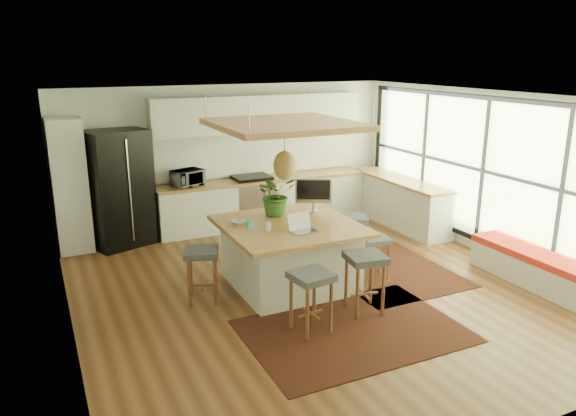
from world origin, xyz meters
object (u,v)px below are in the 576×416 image
stool_near_left (311,304)px  island_plant (276,198)px  stool_near_right (364,286)px  stool_right_back (351,243)px  stool_left_side (202,277)px  microwave (188,176)px  stool_right_front (375,255)px  island (289,255)px  laptop (304,224)px  monitor (313,195)px  fridge (119,193)px

stool_near_left → island_plant: (0.38, 1.86, 0.83)m
stool_near_right → island_plant: bearing=106.4°
stool_right_back → stool_left_side: 2.56m
stool_right_back → microwave: microwave is taller
stool_right_back → stool_left_side: bearing=-172.8°
stool_right_back → stool_near_left: bearing=-133.5°
microwave → island_plant: (0.69, -2.39, 0.08)m
island_plant → stool_right_front: bearing=-32.7°
island → stool_left_side: size_ratio=2.47×
stool_left_side → stool_near_left: bearing=-55.9°
laptop → microwave: 3.37m
stool_right_front → monitor: size_ratio=1.13×
island → stool_right_back: bearing=14.7°
microwave → stool_near_left: bearing=-106.4°
stool_right_front → stool_left_side: bearing=172.8°
stool_near_left → microwave: microwave is taller
stool_right_front → laptop: (-1.25, -0.10, 0.70)m
fridge → stool_left_side: bearing=-96.5°
fridge → island_plant: size_ratio=3.09×
island → island_plant: size_ratio=2.83×
island_plant → stool_left_side: bearing=-159.7°
island → island_plant: bearing=88.5°
stool_near_right → stool_right_front: 1.16m
stool_left_side → stool_right_back: bearing=7.2°
stool_right_back → monitor: (-0.64, 0.09, 0.83)m
fridge → island: size_ratio=1.09×
fridge → stool_left_side: size_ratio=2.69×
laptop → stool_right_front: bearing=-1.9°
microwave → stool_right_front: bearing=-79.3°
fridge → laptop: size_ratio=5.46×
island → laptop: (0.02, -0.42, 0.58)m
island → stool_near_left: bearing=-104.9°
fridge → stool_near_left: fridge is taller
fridge → stool_near_left: size_ratio=2.65×
stool_near_left → monitor: (0.97, 1.79, 0.83)m
stool_left_side → monitor: size_ratio=1.34×
fridge → stool_right_back: 4.08m
stool_near_left → stool_near_right: stool_near_right is taller
stool_right_front → monitor: bearing=132.0°
stool_right_front → monitor: (-0.66, 0.74, 0.83)m
stool_near_left → laptop: (0.38, 0.95, 0.70)m
stool_right_front → microwave: microwave is taller
stool_left_side → laptop: laptop is taller
stool_right_back → island_plant: size_ratio=1.22×
stool_right_back → monitor: monitor is taller
fridge → stool_left_side: fridge is taller
island → microwave: 3.03m
island → stool_near_right: (0.51, -1.19, -0.11)m
laptop → stool_near_left: bearing=-118.4°
fridge → stool_right_back: fridge is taller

